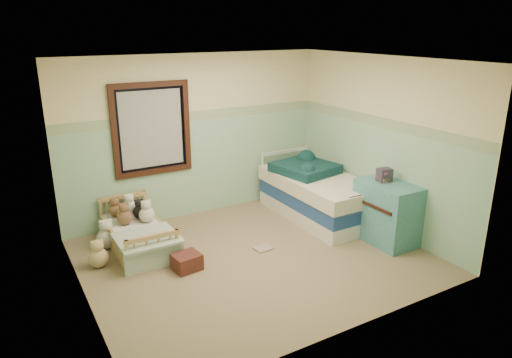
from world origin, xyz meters
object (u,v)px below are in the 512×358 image
floor_book (264,248)px  plush_floor_cream (107,238)px  toddler_bed_frame (138,241)px  dresser (387,213)px  twin_bed_frame (318,210)px  plush_floor_tan (98,258)px  red_pillow (187,262)px

floor_book → plush_floor_cream: bearing=144.4°
toddler_bed_frame → floor_book: toddler_bed_frame is taller
plush_floor_cream → dresser: 3.84m
dresser → twin_bed_frame: bearing=103.1°
plush_floor_tan → floor_book: plush_floor_tan is taller
toddler_bed_frame → floor_book: size_ratio=5.78×
twin_bed_frame → red_pillow: size_ratio=5.96×
red_pillow → floor_book: red_pillow is taller
dresser → red_pillow: dresser is taller
twin_bed_frame → floor_book: twin_bed_frame is taller
plush_floor_tan → floor_book: 2.13m
plush_floor_cream → dresser: bearing=-27.0°
red_pillow → plush_floor_tan: bearing=146.3°
toddler_bed_frame → twin_bed_frame: size_ratio=0.72×
red_pillow → plush_floor_cream: bearing=122.7°
twin_bed_frame → floor_book: size_ratio=8.07×
plush_floor_cream → plush_floor_tan: (-0.22, -0.48, -0.02)m
red_pillow → dresser: bearing=-13.3°
red_pillow → floor_book: (1.10, -0.01, -0.09)m
dresser → red_pillow: 2.80m
twin_bed_frame → dresser: 1.25m
dresser → red_pillow: (-2.71, 0.64, -0.32)m
toddler_bed_frame → plush_floor_cream: 0.42m
toddler_bed_frame → dresser: (3.05, -1.55, 0.34)m
plush_floor_tan → floor_book: bearing=-17.2°
plush_floor_cream → twin_bed_frame: bearing=-10.0°
twin_bed_frame → plush_floor_tan: bearing=178.7°
floor_book → plush_floor_tan: bearing=158.8°
plush_floor_tan → twin_bed_frame: 3.36m
plush_floor_cream → plush_floor_tan: plush_floor_cream is taller
plush_floor_cream → plush_floor_tan: size_ratio=1.13×
plush_floor_cream → dresser: size_ratio=0.33×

